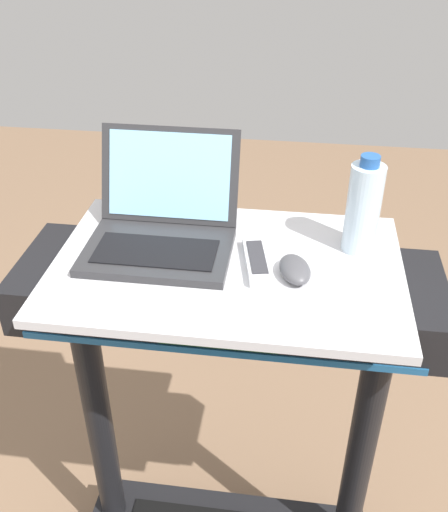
{
  "coord_description": "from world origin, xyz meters",
  "views": [
    {
      "loc": [
        0.13,
        -0.29,
        1.75
      ],
      "look_at": [
        0.0,
        0.65,
        1.12
      ],
      "focal_mm": 41.08,
      "sensor_mm": 36.0,
      "label": 1
    }
  ],
  "objects_px": {
    "computer_mouse": "(295,269)",
    "tv_remote": "(257,261)",
    "water_bottle": "(363,208)",
    "laptop": "(162,225)"
  },
  "relations": [
    {
      "from": "computer_mouse",
      "to": "tv_remote",
      "type": "bearing_deg",
      "value": 144.37
    },
    {
      "from": "computer_mouse",
      "to": "water_bottle",
      "type": "relative_size",
      "value": 0.47
    },
    {
      "from": "laptop",
      "to": "computer_mouse",
      "type": "bearing_deg",
      "value": -19.51
    },
    {
      "from": "computer_mouse",
      "to": "laptop",
      "type": "bearing_deg",
      "value": 147.85
    },
    {
      "from": "water_bottle",
      "to": "tv_remote",
      "type": "relative_size",
      "value": 1.29
    },
    {
      "from": "laptop",
      "to": "tv_remote",
      "type": "distance_m",
      "value": 0.22
    },
    {
      "from": "water_bottle",
      "to": "computer_mouse",
      "type": "bearing_deg",
      "value": -136.92
    },
    {
      "from": "laptop",
      "to": "water_bottle",
      "type": "distance_m",
      "value": 0.42
    },
    {
      "from": "laptop",
      "to": "tv_remote",
      "type": "xyz_separation_m",
      "value": [
        0.21,
        -0.06,
        -0.03
      ]
    },
    {
      "from": "laptop",
      "to": "tv_remote",
      "type": "relative_size",
      "value": 1.85
    }
  ]
}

